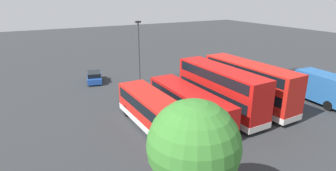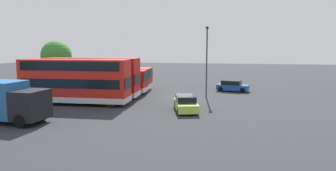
# 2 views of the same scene
# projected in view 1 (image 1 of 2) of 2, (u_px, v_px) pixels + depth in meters

# --- Properties ---
(ground_plane) EXTENTS (140.00, 140.00, 0.00)m
(ground_plane) POSITION_uv_depth(u_px,v_px,m) (157.00, 87.00, 34.79)
(ground_plane) COLOR #2D3033
(bus_double_decker_near_end) EXTENTS (3.02, 11.12, 4.55)m
(bus_double_decker_near_end) POSITION_uv_depth(u_px,v_px,m) (249.00, 83.00, 28.17)
(bus_double_decker_near_end) COLOR red
(bus_double_decker_near_end) RESTS_ON ground
(bus_double_decker_second) EXTENTS (2.81, 10.78, 4.55)m
(bus_double_decker_second) POSITION_uv_depth(u_px,v_px,m) (220.00, 89.00, 26.55)
(bus_double_decker_second) COLOR #B71411
(bus_double_decker_second) RESTS_ON ground
(bus_single_deck_third) EXTENTS (2.68, 10.84, 2.95)m
(bus_single_deck_third) POSITION_uv_depth(u_px,v_px,m) (189.00, 104.00, 25.13)
(bus_single_deck_third) COLOR #B71411
(bus_single_deck_third) RESTS_ON ground
(bus_single_deck_fourth) EXTENTS (2.83, 10.59, 2.95)m
(bus_single_deck_fourth) POSITION_uv_depth(u_px,v_px,m) (155.00, 112.00, 23.37)
(bus_single_deck_fourth) COLOR red
(bus_single_deck_fourth) RESTS_ON ground
(box_truck_blue) EXTENTS (3.04, 7.66, 3.20)m
(box_truck_blue) POSITION_uv_depth(u_px,v_px,m) (316.00, 85.00, 29.91)
(box_truck_blue) COLOR #235999
(box_truck_blue) RESTS_ON ground
(car_hatchback_silver) EXTENTS (4.47, 2.81, 1.43)m
(car_hatchback_silver) POSITION_uv_depth(u_px,v_px,m) (195.00, 72.00, 38.70)
(car_hatchback_silver) COLOR #A5D14C
(car_hatchback_silver) RESTS_ON ground
(car_small_green) EXTENTS (2.66, 4.30, 1.43)m
(car_small_green) POSITION_uv_depth(u_px,v_px,m) (94.00, 77.00, 36.39)
(car_small_green) COLOR #1E479E
(car_small_green) RESTS_ON ground
(lamp_post_tall) EXTENTS (0.70, 0.30, 8.01)m
(lamp_post_tall) POSITION_uv_depth(u_px,v_px,m) (139.00, 48.00, 34.97)
(lamp_post_tall) COLOR #38383D
(lamp_post_tall) RESTS_ON ground
(tree_midleft) EXTENTS (4.48, 4.48, 6.68)m
(tree_midleft) POSITION_uv_depth(u_px,v_px,m) (194.00, 146.00, 12.88)
(tree_midleft) COLOR #4C3823
(tree_midleft) RESTS_ON ground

